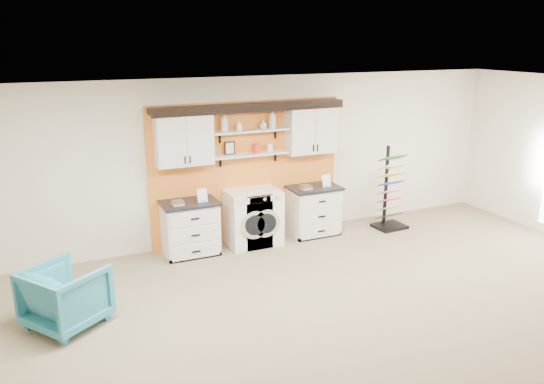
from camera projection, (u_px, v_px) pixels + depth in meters
name	position (u px, v px, depth m)	size (l,w,h in m)	color
floor	(378.00, 353.00, 5.95)	(10.00, 10.00, 0.00)	#817357
ceiling	(394.00, 102.00, 5.17)	(10.00, 10.00, 0.00)	white
wall_back	(246.00, 160.00, 9.06)	(10.00, 10.00, 0.00)	silver
accent_panel	(247.00, 171.00, 9.09)	(3.40, 0.07, 2.40)	orange
upper_cabinet_left	(184.00, 139.00, 8.30)	(0.90, 0.35, 0.84)	silver
upper_cabinet_right	(311.00, 129.00, 9.19)	(0.90, 0.35, 0.84)	silver
shelf_lower	(251.00, 154.00, 8.85)	(1.32, 0.28, 0.03)	silver
shelf_upper	(250.00, 131.00, 8.74)	(1.32, 0.28, 0.03)	silver
crown_molding	(250.00, 106.00, 8.64)	(3.30, 0.41, 0.13)	black
picture_frame	(230.00, 148.00, 8.72)	(0.18, 0.02, 0.22)	black
canister_red	(256.00, 148.00, 8.86)	(0.11, 0.11, 0.16)	red
canister_cream	(270.00, 148.00, 8.96)	(0.10, 0.10, 0.14)	silver
base_cabinet_left	(190.00, 228.00, 8.57)	(0.91, 0.66, 0.89)	silver
base_cabinet_right	(313.00, 210.00, 9.46)	(0.90, 0.66, 0.88)	silver
washer	(247.00, 218.00, 8.95)	(0.68, 0.71, 0.95)	white
dryer	(259.00, 216.00, 9.03)	(0.68, 0.71, 0.95)	white
sample_rack	(390.00, 202.00, 9.76)	(0.58, 0.50, 1.52)	black
armchair	(66.00, 296.00, 6.44)	(0.82, 0.84, 0.77)	teal
soap_bottle_a	(224.00, 122.00, 8.52)	(0.12, 0.12, 0.31)	silver
soap_bottle_b	(239.00, 125.00, 8.63)	(0.08, 0.08, 0.18)	silver
soap_bottle_c	(263.00, 124.00, 8.80)	(0.12, 0.12, 0.16)	silver
soap_bottle_d	(272.00, 119.00, 8.84)	(0.12, 0.13, 0.32)	silver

